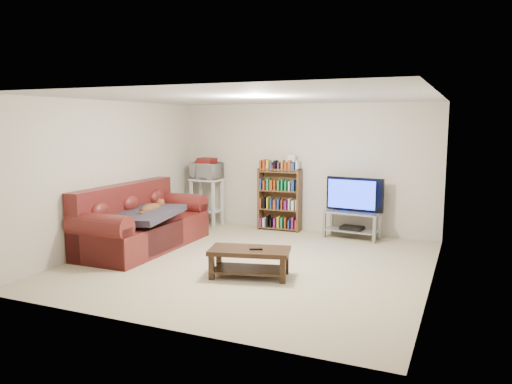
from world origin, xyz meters
The scene contains 19 objects.
floor centered at (0.00, 0.00, 0.00)m, with size 5.00×5.00×0.00m, color beige.
ceiling centered at (0.00, 0.00, 2.40)m, with size 5.00×5.00×0.00m, color white.
wall_back centered at (0.00, 2.50, 1.20)m, with size 5.00×5.00×0.00m, color beige.
wall_front centered at (0.00, -2.50, 1.20)m, with size 5.00×5.00×0.00m, color beige.
wall_left centered at (-2.50, 0.00, 1.20)m, with size 5.00×5.00×0.00m, color beige.
wall_right centered at (2.50, 0.00, 1.20)m, with size 5.00×5.00×0.00m, color beige.
sofa centered at (-2.06, 0.11, 0.36)m, with size 1.09×2.46×1.04m.
blanket centered at (-1.86, -0.05, 0.60)m, with size 0.94×1.22×0.10m, color #312C38.
cat centered at (-1.87, 0.17, 0.66)m, with size 0.27×0.67×0.20m, color brown, non-canonical shape.
coffee_table centered at (0.24, -0.60, 0.27)m, with size 1.16×0.77×0.39m.
remote centered at (0.35, -0.63, 0.40)m, with size 0.17×0.05×0.02m, color black.
tv_stand centered at (1.00, 2.15, 0.33)m, with size 1.00×0.52×0.48m.
television centered at (1.00, 2.15, 0.78)m, with size 1.04×0.14×0.60m, color black.
dvd_player centered at (1.00, 2.15, 0.19)m, with size 0.39×0.27×0.06m, color black.
bookshelf centered at (-0.43, 2.30, 0.61)m, with size 0.83×0.28×1.18m.
shelf_clutter centered at (-0.34, 2.32, 1.29)m, with size 0.60×0.20×0.28m.
microwave_stand centered at (-1.93, 2.15, 0.60)m, with size 0.61×0.45×0.94m.
microwave centered at (-1.93, 2.15, 1.10)m, with size 0.58×0.39×0.32m, color silver.
game_boxes centered at (-1.93, 2.15, 1.29)m, with size 0.34×0.30×0.05m, color maroon.
Camera 1 is at (2.90, -6.50, 2.06)m, focal length 35.00 mm.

